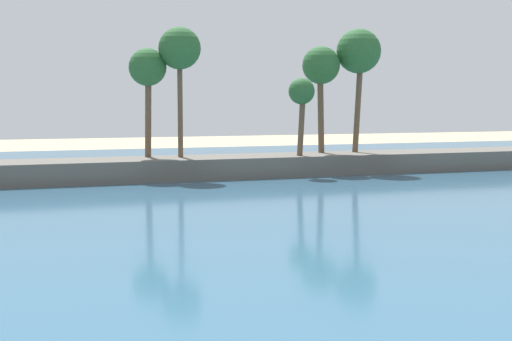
{
  "coord_description": "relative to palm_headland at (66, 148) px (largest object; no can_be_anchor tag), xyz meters",
  "views": [
    {
      "loc": [
        -5.02,
        -2.5,
        6.43
      ],
      "look_at": [
        0.67,
        12.98,
        4.89
      ],
      "focal_mm": 51.47,
      "sensor_mm": 36.0,
      "label": 1
    }
  ],
  "objects": [
    {
      "name": "sea",
      "position": [
        -0.83,
        -4.96,
        -2.73
      ],
      "size": [
        220.0,
        89.62,
        0.06
      ],
      "primitive_type": "cube",
      "color": "#33607F",
      "rests_on": "ground"
    },
    {
      "name": "palm_headland",
      "position": [
        0.0,
        0.0,
        0.0
      ],
      "size": [
        110.65,
        6.16,
        13.13
      ],
      "color": "#605B54",
      "rests_on": "ground"
    }
  ]
}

